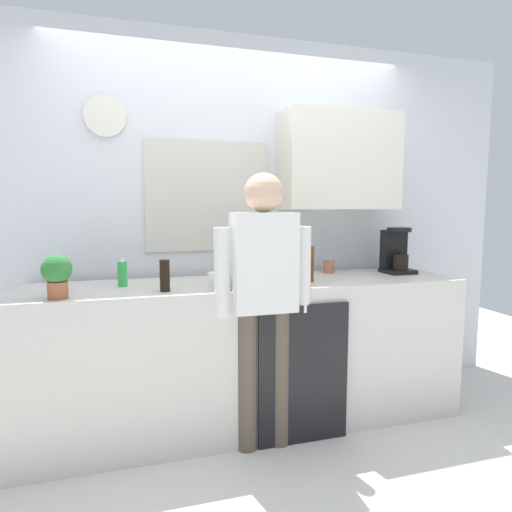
{
  "coord_description": "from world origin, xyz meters",
  "views": [
    {
      "loc": [
        -0.67,
        -2.24,
        1.4
      ],
      "look_at": [
        0.03,
        0.25,
        1.11
      ],
      "focal_mm": 29.22,
      "sensor_mm": 36.0,
      "label": 1
    }
  ],
  "objects_px": {
    "cup_blue_mug": "(250,273)",
    "cup_terracotta_mug": "(329,267)",
    "bottle_amber_beer": "(309,264)",
    "person_at_sink": "(264,289)",
    "dish_soap": "(122,274)",
    "potted_plant": "(57,274)",
    "bottle_dark_sauce": "(165,276)",
    "bottle_green_wine": "(250,255)",
    "coffee_maker": "(396,253)",
    "bottle_red_vinegar": "(235,269)",
    "cup_white_mug": "(215,281)"
  },
  "relations": [
    {
      "from": "cup_blue_mug",
      "to": "cup_terracotta_mug",
      "type": "relative_size",
      "value": 1.09
    },
    {
      "from": "bottle_amber_beer",
      "to": "person_at_sink",
      "type": "relative_size",
      "value": 0.14
    },
    {
      "from": "cup_blue_mug",
      "to": "dish_soap",
      "type": "relative_size",
      "value": 0.56
    },
    {
      "from": "potted_plant",
      "to": "bottle_dark_sauce",
      "type": "bearing_deg",
      "value": 5.44
    },
    {
      "from": "cup_blue_mug",
      "to": "cup_terracotta_mug",
      "type": "bearing_deg",
      "value": 13.32
    },
    {
      "from": "cup_blue_mug",
      "to": "dish_soap",
      "type": "xyz_separation_m",
      "value": [
        -0.79,
        -0.0,
        0.03
      ]
    },
    {
      "from": "bottle_green_wine",
      "to": "person_at_sink",
      "type": "bearing_deg",
      "value": -95.65
    },
    {
      "from": "bottle_green_wine",
      "to": "cup_terracotta_mug",
      "type": "xyz_separation_m",
      "value": [
        0.59,
        0.02,
        -0.1
      ]
    },
    {
      "from": "cup_blue_mug",
      "to": "person_at_sink",
      "type": "xyz_separation_m",
      "value": [
        -0.01,
        -0.34,
        -0.04
      ]
    },
    {
      "from": "bottle_amber_beer",
      "to": "bottle_green_wine",
      "type": "bearing_deg",
      "value": 138.14
    },
    {
      "from": "bottle_dark_sauce",
      "to": "cup_blue_mug",
      "type": "xyz_separation_m",
      "value": [
        0.55,
        0.22,
        -0.04
      ]
    },
    {
      "from": "coffee_maker",
      "to": "cup_terracotta_mug",
      "type": "distance_m",
      "value": 0.5
    },
    {
      "from": "person_at_sink",
      "to": "bottle_green_wine",
      "type": "bearing_deg",
      "value": 79.36
    },
    {
      "from": "potted_plant",
      "to": "bottle_red_vinegar",
      "type": "bearing_deg",
      "value": 4.51
    },
    {
      "from": "bottle_amber_beer",
      "to": "bottle_dark_sauce",
      "type": "distance_m",
      "value": 0.91
    },
    {
      "from": "dish_soap",
      "to": "person_at_sink",
      "type": "bearing_deg",
      "value": -23.75
    },
    {
      "from": "bottle_dark_sauce",
      "to": "cup_blue_mug",
      "type": "relative_size",
      "value": 1.8
    },
    {
      "from": "bottle_green_wine",
      "to": "cup_terracotta_mug",
      "type": "relative_size",
      "value": 3.26
    },
    {
      "from": "bottle_amber_beer",
      "to": "cup_blue_mug",
      "type": "distance_m",
      "value": 0.39
    },
    {
      "from": "bottle_green_wine",
      "to": "bottle_dark_sauce",
      "type": "distance_m",
      "value": 0.69
    },
    {
      "from": "bottle_red_vinegar",
      "to": "cup_white_mug",
      "type": "xyz_separation_m",
      "value": [
        -0.13,
        -0.02,
        -0.06
      ]
    },
    {
      "from": "bottle_amber_beer",
      "to": "cup_blue_mug",
      "type": "xyz_separation_m",
      "value": [
        -0.35,
        0.15,
        -0.06
      ]
    },
    {
      "from": "dish_soap",
      "to": "cup_blue_mug",
      "type": "bearing_deg",
      "value": 0.09
    },
    {
      "from": "coffee_maker",
      "to": "dish_soap",
      "type": "distance_m",
      "value": 1.9
    },
    {
      "from": "bottle_green_wine",
      "to": "potted_plant",
      "type": "distance_m",
      "value": 1.2
    },
    {
      "from": "cup_blue_mug",
      "to": "bottle_dark_sauce",
      "type": "bearing_deg",
      "value": -157.8
    },
    {
      "from": "bottle_red_vinegar",
      "to": "cup_white_mug",
      "type": "distance_m",
      "value": 0.14
    },
    {
      "from": "cup_terracotta_mug",
      "to": "bottle_amber_beer",
      "type": "bearing_deg",
      "value": -132.9
    },
    {
      "from": "bottle_amber_beer",
      "to": "dish_soap",
      "type": "xyz_separation_m",
      "value": [
        -1.14,
        0.15,
        -0.04
      ]
    },
    {
      "from": "bottle_green_wine",
      "to": "cup_white_mug",
      "type": "distance_m",
      "value": 0.48
    },
    {
      "from": "coffee_maker",
      "to": "person_at_sink",
      "type": "xyz_separation_m",
      "value": [
        -1.12,
        -0.38,
        -0.14
      ]
    },
    {
      "from": "coffee_maker",
      "to": "cup_white_mug",
      "type": "height_order",
      "value": "coffee_maker"
    },
    {
      "from": "cup_terracotta_mug",
      "to": "dish_soap",
      "type": "height_order",
      "value": "dish_soap"
    },
    {
      "from": "coffee_maker",
      "to": "bottle_amber_beer",
      "type": "relative_size",
      "value": 1.43
    },
    {
      "from": "bottle_red_vinegar",
      "to": "cup_terracotta_mug",
      "type": "relative_size",
      "value": 2.39
    },
    {
      "from": "coffee_maker",
      "to": "bottle_amber_beer",
      "type": "distance_m",
      "value": 0.78
    },
    {
      "from": "coffee_maker",
      "to": "cup_blue_mug",
      "type": "height_order",
      "value": "coffee_maker"
    },
    {
      "from": "bottle_amber_beer",
      "to": "coffee_maker",
      "type": "bearing_deg",
      "value": 14.04
    },
    {
      "from": "bottle_dark_sauce",
      "to": "person_at_sink",
      "type": "bearing_deg",
      "value": -12.34
    },
    {
      "from": "bottle_dark_sauce",
      "to": "cup_terracotta_mug",
      "type": "xyz_separation_m",
      "value": [
        1.18,
        0.37,
        -0.04
      ]
    },
    {
      "from": "bottle_red_vinegar",
      "to": "person_at_sink",
      "type": "bearing_deg",
      "value": -46.65
    },
    {
      "from": "cup_white_mug",
      "to": "cup_blue_mug",
      "type": "bearing_deg",
      "value": 39.59
    },
    {
      "from": "cup_terracotta_mug",
      "to": "person_at_sink",
      "type": "xyz_separation_m",
      "value": [
        -0.64,
        -0.49,
        -0.04
      ]
    },
    {
      "from": "dish_soap",
      "to": "cup_white_mug",
      "type": "bearing_deg",
      "value": -22.97
    },
    {
      "from": "bottle_amber_beer",
      "to": "cup_terracotta_mug",
      "type": "xyz_separation_m",
      "value": [
        0.28,
        0.3,
        -0.07
      ]
    },
    {
      "from": "coffee_maker",
      "to": "person_at_sink",
      "type": "relative_size",
      "value": 0.21
    },
    {
      "from": "bottle_green_wine",
      "to": "bottle_dark_sauce",
      "type": "bearing_deg",
      "value": -149.1
    },
    {
      "from": "bottle_red_vinegar",
      "to": "bottle_green_wine",
      "type": "bearing_deg",
      "value": 61.24
    },
    {
      "from": "bottle_green_wine",
      "to": "potted_plant",
      "type": "bearing_deg",
      "value": -160.34
    },
    {
      "from": "bottle_dark_sauce",
      "to": "bottle_red_vinegar",
      "type": "bearing_deg",
      "value": 3.27
    }
  ]
}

